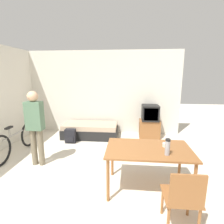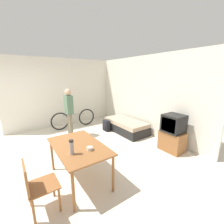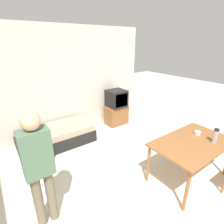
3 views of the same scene
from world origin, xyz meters
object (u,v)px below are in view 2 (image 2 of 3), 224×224
(thermos_flask, at_px, (72,147))
(daybed, at_px, (126,126))
(wooden_chair, at_px, (36,185))
(backpack, at_px, (106,126))
(dining_table, at_px, (79,149))
(person_standing, at_px, (69,109))
(tv, at_px, (173,133))
(mate_bowl, at_px, (90,149))
(bicycle, at_px, (74,119))

(thermos_flask, bearing_deg, daybed, 123.62)
(wooden_chair, distance_m, backpack, 3.60)
(daybed, bearing_deg, dining_table, -58.17)
(person_standing, distance_m, thermos_flask, 2.68)
(daybed, xyz_separation_m, backpack, (-0.47, -0.56, -0.01))
(daybed, distance_m, tv, 1.88)
(person_standing, distance_m, mate_bowl, 2.65)
(tv, relative_size, mate_bowl, 9.46)
(thermos_flask, bearing_deg, person_standing, 161.73)
(bicycle, height_order, thermos_flask, thermos_flask)
(dining_table, relative_size, person_standing, 0.86)
(tv, bearing_deg, dining_table, -97.20)
(tv, bearing_deg, thermos_flask, -91.48)
(wooden_chair, xyz_separation_m, person_standing, (-2.63, 1.44, 0.45))
(bicycle, xyz_separation_m, mate_bowl, (3.36, -0.95, 0.43))
(dining_table, distance_m, wooden_chair, 0.90)
(mate_bowl, xyz_separation_m, backpack, (-2.29, 1.81, -0.58))
(wooden_chair, xyz_separation_m, thermos_flask, (-0.09, 0.60, 0.40))
(tv, relative_size, wooden_chair, 1.20)
(dining_table, height_order, thermos_flask, thermos_flask)
(bicycle, bearing_deg, backpack, 38.53)
(person_standing, bearing_deg, tv, 36.57)
(tv, distance_m, bicycle, 3.72)
(person_standing, bearing_deg, dining_table, -15.24)
(tv, distance_m, thermos_flask, 2.81)
(dining_table, relative_size, bicycle, 0.78)
(bicycle, relative_size, person_standing, 1.10)
(daybed, relative_size, mate_bowl, 15.66)
(wooden_chair, xyz_separation_m, bicycle, (-3.41, 1.87, -0.14))
(wooden_chair, relative_size, person_standing, 0.53)
(backpack, bearing_deg, person_standing, -103.11)
(daybed, distance_m, thermos_flask, 3.29)
(daybed, relative_size, tv, 1.65)
(wooden_chair, xyz_separation_m, mate_bowl, (-0.04, 0.91, 0.29))
(thermos_flask, bearing_deg, mate_bowl, 82.46)
(thermos_flask, bearing_deg, wooden_chair, -81.94)
(thermos_flask, relative_size, mate_bowl, 2.35)
(dining_table, height_order, wooden_chair, wooden_chair)
(daybed, bearing_deg, person_standing, -112.63)
(wooden_chair, height_order, bicycle, wooden_chair)
(daybed, height_order, tv, tv)
(bicycle, relative_size, mate_bowl, 16.33)
(daybed, bearing_deg, bicycle, -137.45)
(wooden_chair, bearing_deg, dining_table, 112.44)
(person_standing, bearing_deg, mate_bowl, -11.58)
(wooden_chair, relative_size, mate_bowl, 7.90)
(tv, xyz_separation_m, person_standing, (-2.62, -1.94, 0.43))
(mate_bowl, bearing_deg, daybed, 127.59)
(wooden_chair, distance_m, person_standing, 3.04)
(mate_bowl, bearing_deg, wooden_chair, -87.24)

